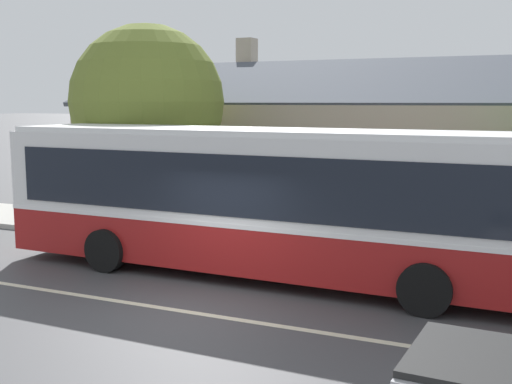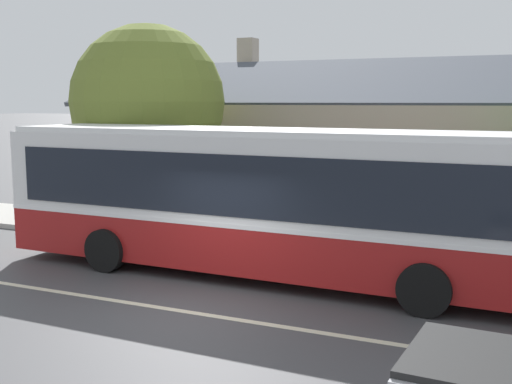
# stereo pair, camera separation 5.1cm
# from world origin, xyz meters

# --- Properties ---
(ground_plane) EXTENTS (300.00, 300.00, 0.00)m
(ground_plane) POSITION_xyz_m (0.00, 0.00, 0.00)
(ground_plane) COLOR #424244
(sidewalk_far) EXTENTS (60.00, 3.00, 0.15)m
(sidewalk_far) POSITION_xyz_m (0.00, 6.00, 0.07)
(sidewalk_far) COLOR #ADAAA3
(sidewalk_far) RESTS_ON ground
(lane_divider_stripe) EXTENTS (60.00, 0.16, 0.01)m
(lane_divider_stripe) POSITION_xyz_m (0.00, 0.00, 0.00)
(lane_divider_stripe) COLOR beige
(lane_divider_stripe) RESTS_ON ground
(community_building) EXTENTS (21.66, 9.36, 6.49)m
(community_building) POSITION_xyz_m (0.08, 13.90, 2.01)
(community_building) COLOR tan
(community_building) RESTS_ON ground
(transit_bus) EXTENTS (12.47, 2.92, 3.29)m
(transit_bus) POSITION_xyz_m (0.26, 2.90, 1.76)
(transit_bus) COLOR maroon
(transit_bus) RESTS_ON ground
(bench_by_building) EXTENTS (1.55, 0.51, 0.94)m
(bench_by_building) POSITION_xyz_m (-6.27, 5.97, 0.56)
(bench_by_building) COLOR #4C4C4C
(bench_by_building) RESTS_ON sidewalk_far
(street_tree_secondary) EXTENTS (4.62, 4.62, 6.19)m
(street_tree_secondary) POSITION_xyz_m (-5.09, 6.43, 3.87)
(street_tree_secondary) COLOR #4C3828
(street_tree_secondary) RESTS_ON ground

